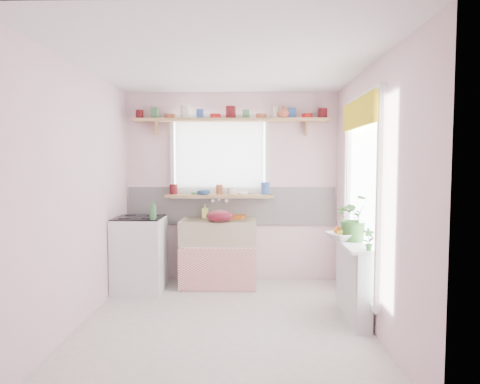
{
  "coord_description": "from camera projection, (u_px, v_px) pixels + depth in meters",
  "views": [
    {
      "loc": [
        0.24,
        -4.08,
        1.58
      ],
      "look_at": [
        0.14,
        0.55,
        1.26
      ],
      "focal_mm": 32.0,
      "sensor_mm": 36.0,
      "label": 1
    }
  ],
  "objects": [
    {
      "name": "room",
      "position": [
        286.0,
        180.0,
        4.93
      ],
      "size": [
        3.2,
        3.2,
        3.2
      ],
      "color": "silver",
      "rests_on": "ground"
    },
    {
      "name": "sink_unit",
      "position": [
        219.0,
        252.0,
        5.45
      ],
      "size": [
        0.95,
        0.65,
        1.11
      ],
      "color": "white",
      "rests_on": "ground"
    },
    {
      "name": "cooker",
      "position": [
        140.0,
        254.0,
        5.22
      ],
      "size": [
        0.58,
        0.58,
        0.93
      ],
      "color": "white",
      "rests_on": "ground"
    },
    {
      "name": "radiator_ledge",
      "position": [
        353.0,
        279.0,
        4.33
      ],
      "size": [
        0.22,
        0.95,
        0.78
      ],
      "color": "white",
      "rests_on": "ground"
    },
    {
      "name": "windowsill",
      "position": [
        219.0,
        196.0,
        5.58
      ],
      "size": [
        1.4,
        0.22,
        0.04
      ],
      "primitive_type": "cube",
      "color": "tan",
      "rests_on": "room"
    },
    {
      "name": "pine_shelf",
      "position": [
        231.0,
        120.0,
        5.5
      ],
      "size": [
        2.52,
        0.24,
        0.04
      ],
      "primitive_type": "cube",
      "color": "tan",
      "rests_on": "room"
    },
    {
      "name": "shelf_crockery",
      "position": [
        229.0,
        114.0,
        5.5
      ],
      "size": [
        2.47,
        0.11,
        0.12
      ],
      "color": "#590F14",
      "rests_on": "pine_shelf"
    },
    {
      "name": "sill_crockery",
      "position": [
        219.0,
        190.0,
        5.58
      ],
      "size": [
        1.35,
        0.11,
        0.12
      ],
      "color": "#590F14",
      "rests_on": "windowsill"
    },
    {
      "name": "dish_tray",
      "position": [
        230.0,
        216.0,
        5.62
      ],
      "size": [
        0.45,
        0.38,
        0.04
      ],
      "primitive_type": "cube",
      "rotation": [
        0.0,
        0.0,
        -0.24
      ],
      "color": "orange",
      "rests_on": "sink_unit"
    },
    {
      "name": "colander",
      "position": [
        220.0,
        216.0,
        5.22
      ],
      "size": [
        0.43,
        0.43,
        0.15
      ],
      "primitive_type": "ellipsoid",
      "rotation": [
        0.0,
        0.0,
        -0.36
      ],
      "color": "maroon",
      "rests_on": "sink_unit"
    },
    {
      "name": "jade_plant",
      "position": [
        356.0,
        218.0,
        4.37
      ],
      "size": [
        0.46,
        0.41,
        0.48
      ],
      "primitive_type": "imported",
      "rotation": [
        0.0,
        0.0,
        0.09
      ],
      "color": "#37692A",
      "rests_on": "radiator_ledge"
    },
    {
      "name": "fruit_bowl",
      "position": [
        343.0,
        236.0,
        4.42
      ],
      "size": [
        0.42,
        0.42,
        0.08
      ],
      "primitive_type": "imported",
      "rotation": [
        0.0,
        0.0,
        0.39
      ],
      "color": "silver",
      "rests_on": "radiator_ledge"
    },
    {
      "name": "herb_pot",
      "position": [
        369.0,
        239.0,
        3.89
      ],
      "size": [
        0.11,
        0.08,
        0.21
      ],
      "primitive_type": "imported",
      "rotation": [
        0.0,
        0.0,
        0.02
      ],
      "color": "#376E2C",
      "rests_on": "radiator_ledge"
    },
    {
      "name": "soap_bottle_sink",
      "position": [
        205.0,
        211.0,
        5.62
      ],
      "size": [
        0.09,
        0.09,
        0.18
      ],
      "primitive_type": "imported",
      "rotation": [
        0.0,
        0.0,
        0.1
      ],
      "color": "#E4F26B",
      "rests_on": "sink_unit"
    },
    {
      "name": "sill_cup",
      "position": [
        231.0,
        191.0,
        5.51
      ],
      "size": [
        0.14,
        0.14,
        0.09
      ],
      "primitive_type": "imported",
      "rotation": [
        0.0,
        0.0,
        -0.29
      ],
      "color": "beige",
      "rests_on": "windowsill"
    },
    {
      "name": "sill_bowl",
      "position": [
        204.0,
        193.0,
        5.52
      ],
      "size": [
        0.17,
        0.17,
        0.05
      ],
      "primitive_type": "imported",
      "rotation": [
        0.0,
        0.0,
        -0.0
      ],
      "color": "#2D5895",
      "rests_on": "windowsill"
    },
    {
      "name": "shelf_vase",
      "position": [
        283.0,
        112.0,
        5.42
      ],
      "size": [
        0.17,
        0.17,
        0.16
      ],
      "primitive_type": "imported",
      "rotation": [
        0.0,
        0.0,
        0.19
      ],
      "color": "#B85338",
      "rests_on": "pine_shelf"
    },
    {
      "name": "cooker_bottle",
      "position": [
        153.0,
        210.0,
        4.96
      ],
      "size": [
        0.09,
        0.09,
        0.23
      ],
      "primitive_type": "imported",
      "rotation": [
        0.0,
        0.0,
        0.01
      ],
      "color": "#397242",
      "rests_on": "cooker"
    },
    {
      "name": "fruit",
      "position": [
        343.0,
        230.0,
        4.42
      ],
      "size": [
        0.2,
        0.14,
        0.1
      ],
      "color": "orange",
      "rests_on": "fruit_bowl"
    }
  ]
}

